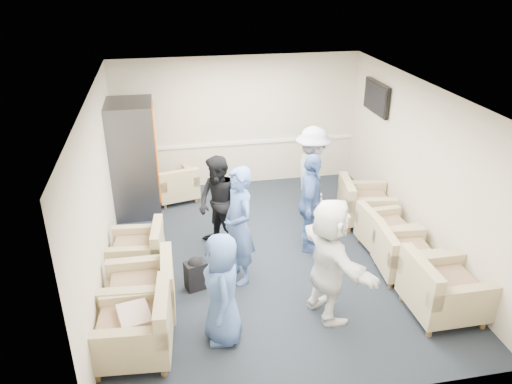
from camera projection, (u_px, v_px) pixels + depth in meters
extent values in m
plane|color=black|center=(268.00, 256.00, 8.15)|extent=(6.00, 6.00, 0.00)
plane|color=white|center=(270.00, 93.00, 7.00)|extent=(6.00, 6.00, 0.00)
cube|color=beige|center=(238.00, 122.00, 10.24)|extent=(5.00, 0.02, 2.70)
cube|color=beige|center=(333.00, 302.00, 4.91)|extent=(5.00, 0.02, 2.70)
cube|color=beige|center=(99.00, 194.00, 7.15)|extent=(0.02, 6.00, 2.70)
cube|color=beige|center=(421.00, 168.00, 8.00)|extent=(0.02, 6.00, 2.70)
cube|color=white|center=(238.00, 143.00, 10.41)|extent=(4.98, 0.04, 0.06)
cube|color=black|center=(377.00, 98.00, 9.29)|extent=(0.07, 1.00, 0.58)
cube|color=black|center=(375.00, 98.00, 9.28)|extent=(0.01, 0.92, 0.50)
cube|color=#4C4B53|center=(378.00, 105.00, 9.36)|extent=(0.04, 0.10, 0.25)
cube|color=tan|center=(133.00, 336.00, 6.01)|extent=(1.01, 1.01, 0.31)
cube|color=#7F5F46|center=(131.00, 322.00, 5.93)|extent=(0.70, 0.66, 0.11)
cube|color=tan|center=(163.00, 309.00, 5.89)|extent=(0.23, 0.94, 0.44)
cube|color=tan|center=(141.00, 299.00, 6.68)|extent=(0.92, 0.92, 0.30)
cube|color=#7F5F46|center=(139.00, 286.00, 6.59)|extent=(0.64, 0.60, 0.11)
cube|color=tan|center=(167.00, 273.00, 6.59)|extent=(0.16, 0.91, 0.43)
cube|color=tan|center=(137.00, 256.00, 7.70)|extent=(0.87, 0.87, 0.26)
cube|color=#7F5F46|center=(136.00, 246.00, 7.62)|extent=(0.60, 0.57, 0.09)
cube|color=tan|center=(157.00, 237.00, 7.59)|extent=(0.21, 0.81, 0.38)
cube|color=tan|center=(444.00, 296.00, 6.72)|extent=(0.95, 0.95, 0.31)
cube|color=#7F5F46|center=(446.00, 283.00, 6.63)|extent=(0.66, 0.61, 0.11)
cube|color=tan|center=(421.00, 276.00, 6.49)|extent=(0.16, 0.94, 0.44)
cube|color=tan|center=(405.00, 260.00, 7.59)|extent=(0.88, 0.88, 0.27)
cube|color=#7F5F46|center=(407.00, 250.00, 7.51)|extent=(0.61, 0.57, 0.10)
cube|color=tan|center=(386.00, 243.00, 7.41)|extent=(0.20, 0.83, 0.38)
cube|color=tan|center=(386.00, 235.00, 8.27)|extent=(0.84, 0.84, 0.26)
cube|color=#7F5F46|center=(387.00, 226.00, 8.20)|extent=(0.58, 0.55, 0.09)
cube|color=tan|center=(370.00, 221.00, 8.06)|extent=(0.18, 0.80, 0.37)
cube|color=tan|center=(365.00, 209.00, 9.09)|extent=(1.00, 1.00, 0.29)
cube|color=#7F5F46|center=(366.00, 199.00, 9.01)|extent=(0.69, 0.66, 0.10)
cube|color=tan|center=(347.00, 191.00, 8.93)|extent=(0.28, 0.89, 0.41)
cube|color=tan|center=(176.00, 188.00, 9.96)|extent=(0.95, 0.95, 0.26)
cube|color=#7F5F46|center=(175.00, 180.00, 9.89)|extent=(0.62, 0.65, 0.09)
cube|color=tan|center=(179.00, 180.00, 9.56)|extent=(0.79, 0.31, 0.37)
cube|color=#4C4B53|center=(134.00, 159.00, 9.18)|extent=(0.84, 1.01, 2.12)
cube|color=red|center=(157.00, 152.00, 9.21)|extent=(0.02, 0.85, 1.70)
cube|color=black|center=(161.00, 195.00, 9.59)|extent=(0.02, 0.50, 0.13)
cube|color=black|center=(196.00, 275.00, 7.27)|extent=(0.36, 0.30, 0.44)
sphere|color=black|center=(195.00, 264.00, 7.19)|extent=(0.22, 0.22, 0.22)
cube|color=beige|center=(135.00, 317.00, 5.90)|extent=(0.45, 0.54, 0.14)
imported|color=#4360A2|center=(222.00, 289.00, 6.09)|extent=(0.48, 0.74, 1.50)
imported|color=#4360A2|center=(239.00, 226.00, 7.20)|extent=(0.60, 0.75, 1.81)
imported|color=black|center=(219.00, 204.00, 8.06)|extent=(0.95, 0.99, 1.61)
imported|color=silver|center=(312.00, 174.00, 8.96)|extent=(0.75, 1.19, 1.77)
imported|color=#4360A2|center=(310.00, 203.00, 8.01)|extent=(0.71, 1.06, 1.68)
imported|color=white|center=(329.00, 260.00, 6.46)|extent=(0.85, 1.68, 1.73)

